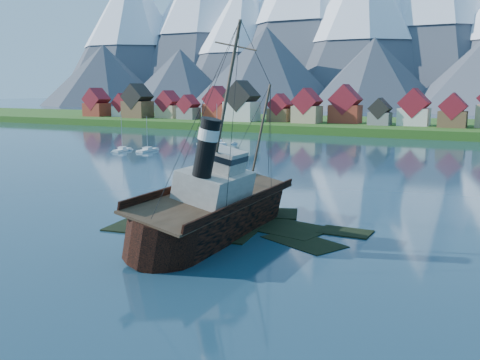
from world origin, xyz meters
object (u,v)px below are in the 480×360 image
at_px(sailboat_a, 148,151).
at_px(sailboat_b, 122,150).
at_px(tugboat_wreck, 219,205).
at_px(sailboat_c, 217,143).

distance_m(sailboat_a, sailboat_b, 6.92).
height_order(tugboat_wreck, sailboat_a, tugboat_wreck).
height_order(sailboat_a, sailboat_b, sailboat_b).
relative_size(sailboat_a, sailboat_c, 0.78).
relative_size(tugboat_wreck, sailboat_c, 2.53).
bearing_deg(tugboat_wreck, sailboat_b, 135.45).
relative_size(tugboat_wreck, sailboat_a, 3.24).
xyz_separation_m(sailboat_a, sailboat_c, (7.41, 25.01, 0.07)).
height_order(tugboat_wreck, sailboat_c, tugboat_wreck).
bearing_deg(sailboat_a, sailboat_c, 68.80).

